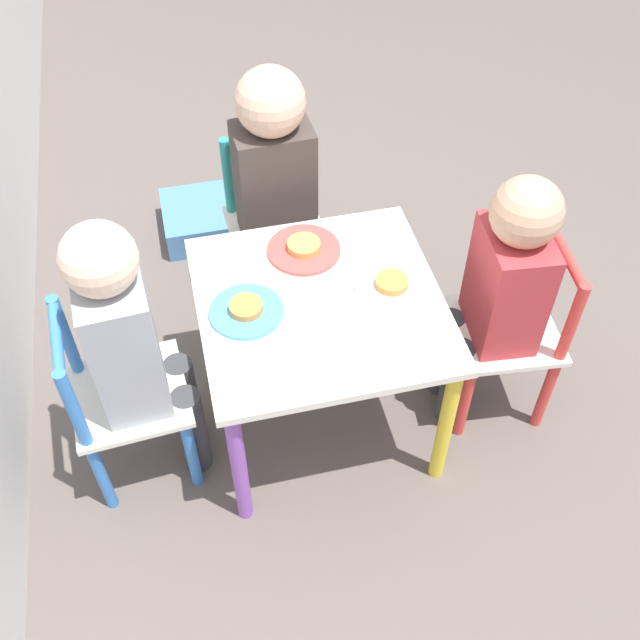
# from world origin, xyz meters

# --- Properties ---
(ground_plane) EXTENTS (6.00, 6.00, 0.00)m
(ground_plane) POSITION_xyz_m (0.00, 0.00, 0.00)
(ground_plane) COLOR #5B514C
(kids_table) EXTENTS (0.55, 0.55, 0.44)m
(kids_table) POSITION_xyz_m (0.00, 0.00, 0.37)
(kids_table) COLOR silver
(kids_table) RESTS_ON ground_plane
(chair_teal) EXTENTS (0.27, 0.27, 0.52)m
(chair_teal) POSITION_xyz_m (0.48, 0.02, 0.25)
(chair_teal) COLOR silver
(chair_teal) RESTS_ON ground_plane
(chair_red) EXTENTS (0.28, 0.28, 0.52)m
(chair_red) POSITION_xyz_m (-0.05, -0.48, 0.25)
(chair_red) COLOR silver
(chair_red) RESTS_ON ground_plane
(chair_blue) EXTENTS (0.28, 0.28, 0.52)m
(chair_blue) POSITION_xyz_m (-0.03, 0.48, 0.25)
(chair_blue) COLOR silver
(chair_blue) RESTS_ON ground_plane
(child_right) EXTENTS (0.22, 0.21, 0.78)m
(child_right) POSITION_xyz_m (0.42, 0.02, 0.47)
(child_right) COLOR #4C608E
(child_right) RESTS_ON ground_plane
(child_front) EXTENTS (0.21, 0.22, 0.73)m
(child_front) POSITION_xyz_m (-0.04, -0.42, 0.44)
(child_front) COLOR #38383D
(child_front) RESTS_ON ground_plane
(child_back) EXTENTS (0.21, 0.21, 0.77)m
(child_back) POSITION_xyz_m (-0.03, 0.42, 0.45)
(child_back) COLOR #38383D
(child_back) RESTS_ON ground_plane
(plate_right) EXTENTS (0.18, 0.18, 0.03)m
(plate_right) POSITION_xyz_m (0.17, 0.00, 0.45)
(plate_right) COLOR #E54C47
(plate_right) RESTS_ON kids_table
(plate_front) EXTENTS (0.17, 0.17, 0.03)m
(plate_front) POSITION_xyz_m (-0.00, -0.17, 0.45)
(plate_front) COLOR white
(plate_front) RESTS_ON kids_table
(plate_back) EXTENTS (0.17, 0.17, 0.03)m
(plate_back) POSITION_xyz_m (0.00, 0.17, 0.45)
(plate_back) COLOR #4C9EE0
(plate_back) RESTS_ON kids_table
(storage_bin) EXTENTS (0.26, 0.27, 0.10)m
(storage_bin) POSITION_xyz_m (0.82, 0.20, 0.05)
(storage_bin) COLOR #4C7FB7
(storage_bin) RESTS_ON ground_plane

